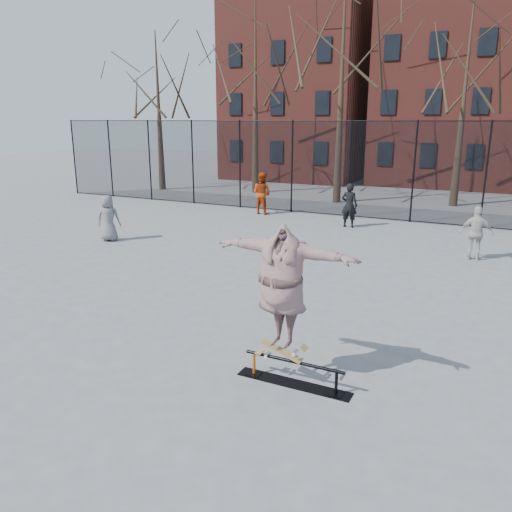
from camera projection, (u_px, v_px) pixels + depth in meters
The scene contains 11 objects.
ground at pixel (222, 337), 9.49m from camera, with size 100.00×100.00×0.00m, color slate.
skate_rail at pixel (294, 375), 7.75m from camera, with size 1.86×0.28×0.41m.
skateboard at pixel (281, 355), 7.77m from camera, with size 0.76×0.18×0.09m, color #9D6D3E, non-canonical shape.
skater at pixel (282, 295), 7.51m from camera, with size 2.34×0.64×1.90m, color navy.
bystander_grey at pixel (109, 218), 16.85m from camera, with size 0.76×0.50×1.56m, color slate.
bystander_black at pixel (349, 205), 19.02m from camera, with size 0.62×0.40×1.69m, color black.
bystander_red at pixel (262, 193), 21.75m from camera, with size 0.88×0.68×1.81m, color #A1330E.
bystander_white at pixel (476, 233), 14.54m from camera, with size 0.93×0.39×1.59m, color beige.
fence at pixel (383, 170), 20.17m from camera, with size 34.03×0.07×4.00m.
tree_row at pixel (407, 43), 22.46m from camera, with size 33.66×7.46×10.67m.
rowhouses at pixel (449, 84), 30.01m from camera, with size 29.00×7.00×13.00m.
Camera 1 is at (4.50, -7.53, 3.99)m, focal length 35.00 mm.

